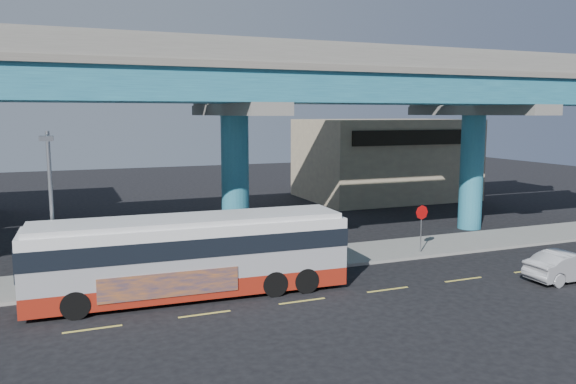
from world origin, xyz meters
name	(u,v)px	position (x,y,z in m)	size (l,w,h in m)	color
ground	(299,299)	(0.00, 0.00, 0.00)	(120.00, 120.00, 0.00)	black
sidewalk	(256,264)	(0.00, 5.50, 0.07)	(70.00, 4.00, 0.15)	gray
lane_markings	(302,301)	(0.00, -0.30, 0.01)	(58.00, 0.12, 0.01)	#D8C64C
viaduct	(233,83)	(0.00, 9.11, 9.14)	(52.00, 12.40, 11.70)	#1F5877
building_beige	(384,159)	(18.00, 22.98, 3.51)	(14.00, 10.23, 7.00)	tan
transit_bus	(191,253)	(-3.96, 2.03, 1.82)	(13.03, 3.25, 3.32)	maroon
sedan	(568,266)	(12.28, -2.17, 0.68)	(4.16, 1.50, 1.37)	#A9AAAE
street_lamp	(50,189)	(-9.19, 3.47, 4.55)	(0.50, 2.23, 6.67)	gray
stop_sign	(422,219)	(8.81, 4.18, 1.99)	(0.77, 0.10, 2.55)	gray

